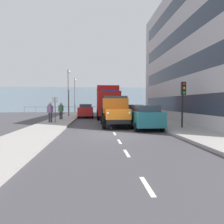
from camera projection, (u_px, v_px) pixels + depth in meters
ground_plane at (108, 123)px, 19.08m from camera, size 80.00×80.00×0.00m
sidewalk_left at (156, 121)px, 19.47m from camera, size 2.78×37.93×0.15m
sidewalk_right at (57, 122)px, 18.68m from camera, size 2.78×37.93×0.15m
road_centreline_markings at (108, 123)px, 18.67m from camera, size 0.12×34.45×0.01m
building_terrace at (204, 55)px, 19.26m from camera, size 6.43×19.36×12.97m
sea_horizon at (101, 100)px, 40.83m from camera, size 80.00×0.80×5.00m
seawall_railing at (102, 108)px, 37.32m from camera, size 28.08×0.08×1.20m
truck_vintage_orange at (115, 112)px, 15.81m from camera, size 2.17×5.64×2.43m
lorry_cargo_red at (107, 101)px, 24.38m from camera, size 2.58×8.20×3.87m
car_teal_kerbside_near at (145, 117)px, 14.28m from camera, size 1.94×3.92×1.72m
car_black_kerbside_1 at (133, 113)px, 18.98m from camera, size 1.80×4.10×1.72m
car_red_oppositeside_0 at (86, 110)px, 25.68m from camera, size 1.89×4.63×1.72m
pedestrian_near_railing at (50, 110)px, 17.86m from camera, size 0.53×0.34×1.78m
pedestrian_strolling at (61, 109)px, 21.00m from camera, size 0.53×0.34×1.76m
traffic_light_near at (183, 95)px, 13.89m from camera, size 0.28×0.41×3.20m
lamp_post_promenade at (69, 88)px, 26.18m from camera, size 0.32×1.14×6.09m
lamp_post_far at (75, 92)px, 36.54m from camera, size 0.32×1.14×6.21m
street_sign at (55, 105)px, 17.39m from camera, size 0.50×0.07×2.25m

